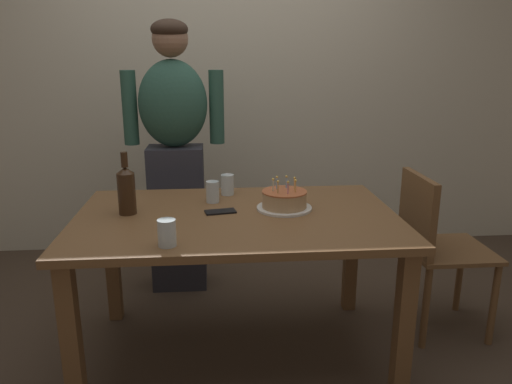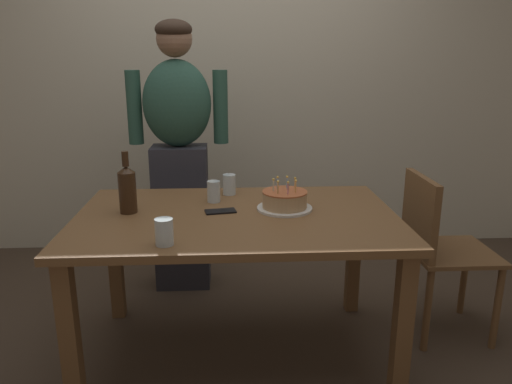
{
  "view_description": "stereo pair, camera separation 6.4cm",
  "coord_description": "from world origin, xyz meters",
  "px_view_note": "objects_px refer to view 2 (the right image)",
  "views": [
    {
      "loc": [
        -0.09,
        -2.17,
        1.46
      ],
      "look_at": [
        0.09,
        0.02,
        0.84
      ],
      "focal_mm": 34.31,
      "sensor_mm": 36.0,
      "label": 1
    },
    {
      "loc": [
        -0.03,
        -2.18,
        1.46
      ],
      "look_at": [
        0.09,
        0.02,
        0.84
      ],
      "focal_mm": 34.31,
      "sensor_mm": 36.0,
      "label": 2
    }
  ],
  "objects_px": {
    "water_glass_near": "(229,185)",
    "water_glass_side": "(214,191)",
    "cell_phone": "(221,211)",
    "dining_chair": "(436,242)",
    "person_man_bearded": "(179,154)",
    "water_glass_far": "(164,232)",
    "wine_bottle": "(127,188)",
    "birthday_cake": "(285,201)"
  },
  "relations": [
    {
      "from": "water_glass_near",
      "to": "water_glass_side",
      "type": "bearing_deg",
      "value": -120.38
    },
    {
      "from": "cell_phone",
      "to": "dining_chair",
      "type": "height_order",
      "value": "dining_chair"
    },
    {
      "from": "water_glass_near",
      "to": "person_man_bearded",
      "type": "distance_m",
      "value": 0.56
    },
    {
      "from": "water_glass_near",
      "to": "cell_phone",
      "type": "distance_m",
      "value": 0.32
    },
    {
      "from": "water_glass_far",
      "to": "person_man_bearded",
      "type": "height_order",
      "value": "person_man_bearded"
    },
    {
      "from": "water_glass_far",
      "to": "dining_chair",
      "type": "relative_size",
      "value": 0.12
    },
    {
      "from": "cell_phone",
      "to": "person_man_bearded",
      "type": "xyz_separation_m",
      "value": [
        -0.26,
        0.77,
        0.13
      ]
    },
    {
      "from": "water_glass_far",
      "to": "dining_chair",
      "type": "distance_m",
      "value": 1.45
    },
    {
      "from": "water_glass_near",
      "to": "wine_bottle",
      "type": "height_order",
      "value": "wine_bottle"
    },
    {
      "from": "person_man_bearded",
      "to": "cell_phone",
      "type": "bearing_deg",
      "value": 108.81
    },
    {
      "from": "cell_phone",
      "to": "person_man_bearded",
      "type": "height_order",
      "value": "person_man_bearded"
    },
    {
      "from": "birthday_cake",
      "to": "dining_chair",
      "type": "bearing_deg",
      "value": 6.35
    },
    {
      "from": "water_glass_far",
      "to": "wine_bottle",
      "type": "bearing_deg",
      "value": 117.5
    },
    {
      "from": "water_glass_far",
      "to": "wine_bottle",
      "type": "relative_size",
      "value": 0.36
    },
    {
      "from": "birthday_cake",
      "to": "person_man_bearded",
      "type": "height_order",
      "value": "person_man_bearded"
    },
    {
      "from": "birthday_cake",
      "to": "water_glass_far",
      "type": "relative_size",
      "value": 2.49
    },
    {
      "from": "water_glass_near",
      "to": "wine_bottle",
      "type": "relative_size",
      "value": 0.37
    },
    {
      "from": "dining_chair",
      "to": "water_glass_side",
      "type": "bearing_deg",
      "value": 87.03
    },
    {
      "from": "cell_phone",
      "to": "person_man_bearded",
      "type": "distance_m",
      "value": 0.83
    },
    {
      "from": "water_glass_side",
      "to": "dining_chair",
      "type": "height_order",
      "value": "dining_chair"
    },
    {
      "from": "birthday_cake",
      "to": "dining_chair",
      "type": "xyz_separation_m",
      "value": [
        0.81,
        0.09,
        -0.27
      ]
    },
    {
      "from": "water_glass_side",
      "to": "birthday_cake",
      "type": "bearing_deg",
      "value": -23.49
    },
    {
      "from": "wine_bottle",
      "to": "birthday_cake",
      "type": "bearing_deg",
      "value": 0.41
    },
    {
      "from": "water_glass_near",
      "to": "person_man_bearded",
      "type": "height_order",
      "value": "person_man_bearded"
    },
    {
      "from": "wine_bottle",
      "to": "water_glass_near",
      "type": "bearing_deg",
      "value": 31.27
    },
    {
      "from": "water_glass_side",
      "to": "person_man_bearded",
      "type": "xyz_separation_m",
      "value": [
        -0.23,
        0.6,
        0.08
      ]
    },
    {
      "from": "water_glass_far",
      "to": "dining_chair",
      "type": "xyz_separation_m",
      "value": [
        1.33,
        0.52,
        -0.28
      ]
    },
    {
      "from": "cell_phone",
      "to": "dining_chair",
      "type": "distance_m",
      "value": 1.14
    },
    {
      "from": "water_glass_side",
      "to": "dining_chair",
      "type": "bearing_deg",
      "value": -2.97
    },
    {
      "from": "birthday_cake",
      "to": "person_man_bearded",
      "type": "xyz_separation_m",
      "value": [
        -0.57,
        0.75,
        0.09
      ]
    },
    {
      "from": "water_glass_near",
      "to": "water_glass_side",
      "type": "height_order",
      "value": "same"
    },
    {
      "from": "person_man_bearded",
      "to": "dining_chair",
      "type": "distance_m",
      "value": 1.57
    },
    {
      "from": "dining_chair",
      "to": "cell_phone",
      "type": "bearing_deg",
      "value": 95.86
    },
    {
      "from": "birthday_cake",
      "to": "water_glass_near",
      "type": "relative_size",
      "value": 2.46
    },
    {
      "from": "wine_bottle",
      "to": "person_man_bearded",
      "type": "distance_m",
      "value": 0.77
    },
    {
      "from": "wine_bottle",
      "to": "dining_chair",
      "type": "bearing_deg",
      "value": 3.52
    },
    {
      "from": "wine_bottle",
      "to": "cell_phone",
      "type": "distance_m",
      "value": 0.45
    },
    {
      "from": "wine_bottle",
      "to": "person_man_bearded",
      "type": "height_order",
      "value": "person_man_bearded"
    },
    {
      "from": "birthday_cake",
      "to": "wine_bottle",
      "type": "xyz_separation_m",
      "value": [
        -0.74,
        -0.01,
        0.07
      ]
    },
    {
      "from": "water_glass_side",
      "to": "person_man_bearded",
      "type": "relative_size",
      "value": 0.07
    },
    {
      "from": "water_glass_far",
      "to": "cell_phone",
      "type": "relative_size",
      "value": 0.74
    },
    {
      "from": "birthday_cake",
      "to": "cell_phone",
      "type": "distance_m",
      "value": 0.31
    }
  ]
}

